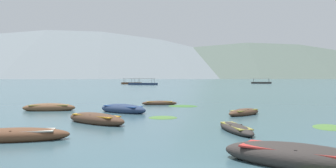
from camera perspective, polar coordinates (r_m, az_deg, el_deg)
name	(u,v)px	position (r m, az deg, el deg)	size (l,w,h in m)	color
ground_plane	(182,79)	(1506.99, 2.36, 0.94)	(6000.00, 6000.00, 0.00)	#385660
mountain_1	(109,24)	(1903.97, -10.16, 10.07)	(2246.88, 2246.88, 603.74)	slate
mountain_2	(218,25)	(1833.70, 8.62, 10.02)	(1946.83, 1946.83, 578.24)	#56665B
rowboat_0	(300,158)	(10.31, 21.72, -11.67)	(4.62, 3.68, 0.81)	#2D2826
rowboat_1	(244,112)	(23.12, 12.93, -4.78)	(2.99, 3.10, 0.54)	#4C3323
rowboat_3	(49,108)	(27.08, -19.76, -3.86)	(4.07, 1.78, 0.71)	brown
rowboat_4	(159,103)	(31.07, -1.48, -3.31)	(3.35, 1.16, 0.48)	#4C3323
rowboat_7	(13,136)	(14.76, -25.12, -8.04)	(4.57, 2.15, 0.64)	brown
rowboat_8	(236,129)	(15.91, 11.57, -7.51)	(1.61, 3.74, 0.46)	#2D2826
rowboat_10	(123,109)	(24.32, -7.75, -4.31)	(4.22, 3.39, 0.79)	navy
rowboat_11	(96,119)	(18.85, -12.29, -5.93)	(4.24, 3.53, 0.73)	#4C3323
ferry_0	(261,83)	(154.36, 15.72, 0.24)	(9.12, 4.50, 2.54)	#2D2826
ferry_1	(143,84)	(121.18, -4.31, 0.06)	(10.75, 6.14, 2.54)	navy
ferry_2	(132,83)	(135.67, -6.28, 0.16)	(8.02, 3.58, 2.54)	brown
weed_patch_0	(163,118)	(20.97, -0.88, -5.82)	(1.82, 1.77, 0.14)	#477033
weed_patch_2	(329,127)	(18.79, 25.90, -6.73)	(2.33, 1.54, 0.14)	#477033
weed_patch_3	(183,106)	(29.53, 2.57, -3.83)	(2.66, 2.26, 0.14)	#38662D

